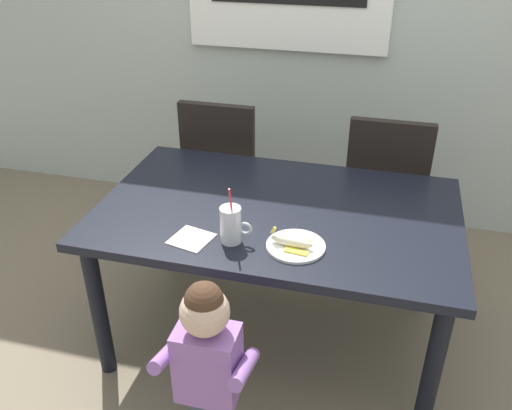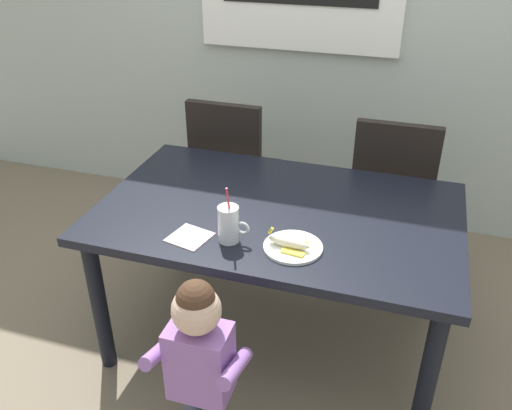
% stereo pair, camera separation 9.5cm
% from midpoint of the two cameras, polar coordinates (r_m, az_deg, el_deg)
% --- Properties ---
extents(ground_plane, '(24.00, 24.00, 0.00)m').
position_cam_midpoint_polar(ground_plane, '(2.79, 0.98, -13.54)').
color(ground_plane, '#7A6B56').
extents(dining_table, '(1.56, 0.98, 0.74)m').
position_cam_midpoint_polar(dining_table, '(2.39, 1.11, -2.16)').
color(dining_table, black).
rests_on(dining_table, ground).
extents(dining_chair_left, '(0.44, 0.44, 0.96)m').
position_cam_midpoint_polar(dining_chair_left, '(3.16, -4.23, 4.07)').
color(dining_chair_left, black).
rests_on(dining_chair_left, ground).
extents(dining_chair_right, '(0.44, 0.44, 0.96)m').
position_cam_midpoint_polar(dining_chair_right, '(3.01, 12.61, 1.94)').
color(dining_chair_right, black).
rests_on(dining_chair_right, ground).
extents(toddler_standing, '(0.33, 0.24, 0.84)m').
position_cam_midpoint_polar(toddler_standing, '(1.96, -6.63, -15.60)').
color(toddler_standing, '#3F4760').
rests_on(toddler_standing, ground).
extents(milk_cup, '(0.13, 0.08, 0.25)m').
position_cam_midpoint_polar(milk_cup, '(2.09, -3.96, -2.31)').
color(milk_cup, silver).
rests_on(milk_cup, dining_table).
extents(snack_plate, '(0.23, 0.23, 0.01)m').
position_cam_midpoint_polar(snack_plate, '(2.09, 2.92, -4.38)').
color(snack_plate, white).
rests_on(snack_plate, dining_table).
extents(peeled_banana, '(0.17, 0.12, 0.07)m').
position_cam_midpoint_polar(peeled_banana, '(2.06, 2.54, -3.92)').
color(peeled_banana, '#F4EAC6').
rests_on(peeled_banana, snack_plate).
extents(paper_napkin, '(0.18, 0.18, 0.00)m').
position_cam_midpoint_polar(paper_napkin, '(2.15, -8.12, -3.58)').
color(paper_napkin, silver).
rests_on(paper_napkin, dining_table).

